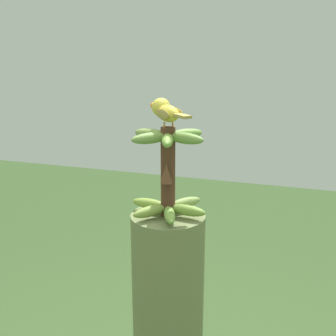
{
  "coord_description": "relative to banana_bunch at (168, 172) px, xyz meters",
  "views": [
    {
      "loc": [
        -1.22,
        -0.39,
        1.67
      ],
      "look_at": [
        0.0,
        0.0,
        1.3
      ],
      "focal_mm": 47.25,
      "sensor_mm": 36.0,
      "label": 1
    }
  ],
  "objects": [
    {
      "name": "perched_bird",
      "position": [
        0.01,
        0.01,
        0.18
      ],
      "size": [
        0.15,
        0.16,
        0.08
      ],
      "color": "#C68933",
      "rests_on": "banana_bunch"
    },
    {
      "name": "banana_bunch",
      "position": [
        0.0,
        0.0,
        0.0
      ],
      "size": [
        0.24,
        0.25,
        0.28
      ],
      "color": "#4C2D1E",
      "rests_on": "banana_tree"
    }
  ]
}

